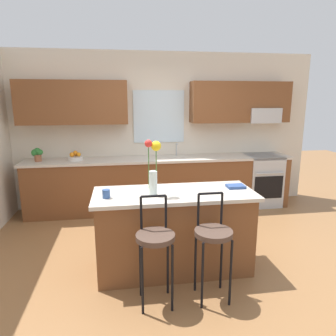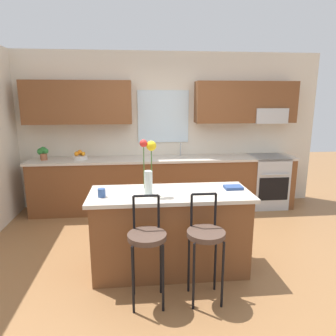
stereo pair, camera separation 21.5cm
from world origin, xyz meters
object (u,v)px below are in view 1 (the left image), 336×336
at_px(bar_stool_middle, 213,237).
at_px(mug_ceramic, 106,194).
at_px(bar_stool_near, 155,241).
at_px(potted_plant_small, 37,154).
at_px(fruit_bowl_oranges, 76,157).
at_px(flower_vase, 153,167).
at_px(cookbook, 236,186).
at_px(oven_range, 261,180).
at_px(kitchen_island, 174,231).

height_order(bar_stool_middle, mug_ceramic, bar_stool_middle).
bearing_deg(bar_stool_near, potted_plant_small, 122.51).
relative_size(bar_stool_near, fruit_bowl_oranges, 4.34).
xyz_separation_m(flower_vase, potted_plant_small, (-1.67, 2.05, -0.18)).
distance_m(flower_vase, fruit_bowl_oranges, 2.33).
xyz_separation_m(flower_vase, mug_ceramic, (-0.49, -0.02, -0.26)).
height_order(bar_stool_near, fruit_bowl_oranges, fruit_bowl_oranges).
bearing_deg(bar_stool_middle, cookbook, 54.57).
distance_m(oven_range, fruit_bowl_oranges, 3.31).
bearing_deg(fruit_bowl_oranges, cookbook, -43.49).
bearing_deg(bar_stool_middle, potted_plant_small, 130.46).
distance_m(kitchen_island, bar_stool_middle, 0.65).
bearing_deg(cookbook, bar_stool_middle, -125.43).
height_order(bar_stool_middle, flower_vase, flower_vase).
bearing_deg(cookbook, oven_range, 56.88).
xyz_separation_m(oven_range, kitchen_island, (-1.96, -1.96, 0.00)).
height_order(kitchen_island, cookbook, cookbook).
relative_size(kitchen_island, bar_stool_near, 1.69).
distance_m(bar_stool_middle, fruit_bowl_oranges, 3.02).
bearing_deg(potted_plant_small, kitchen_island, -46.25).
bearing_deg(bar_stool_middle, bar_stool_near, 180.00).
height_order(kitchen_island, potted_plant_small, potted_plant_small).
distance_m(kitchen_island, flower_vase, 0.80).
relative_size(oven_range, flower_vase, 1.56).
bearing_deg(kitchen_island, potted_plant_small, 133.75).
bearing_deg(flower_vase, kitchen_island, 16.23).
bearing_deg(bar_stool_near, oven_range, 48.49).
xyz_separation_m(oven_range, cookbook, (-1.24, -1.90, 0.48)).
distance_m(flower_vase, cookbook, 1.01).
xyz_separation_m(bar_stool_middle, fruit_bowl_oranges, (-1.58, 2.55, 0.34)).
xyz_separation_m(bar_stool_near, bar_stool_middle, (0.55, 0.00, 0.00)).
xyz_separation_m(bar_stool_middle, cookbook, (0.45, 0.63, 0.30)).
height_order(oven_range, bar_stool_near, bar_stool_near).
bearing_deg(oven_range, kitchen_island, -135.01).
bearing_deg(mug_ceramic, bar_stool_middle, -25.41).
bearing_deg(mug_ceramic, cookbook, 6.07).
xyz_separation_m(oven_range, potted_plant_small, (-3.86, 0.03, 0.59)).
distance_m(bar_stool_near, mug_ceramic, 0.73).
distance_m(oven_range, flower_vase, 3.08).
height_order(bar_stool_near, bar_stool_middle, same).
height_order(mug_ceramic, fruit_bowl_oranges, fruit_bowl_oranges).
relative_size(oven_range, kitchen_island, 0.52).
relative_size(bar_stool_middle, mug_ceramic, 11.58).
relative_size(mug_ceramic, cookbook, 0.45).
bearing_deg(cookbook, mug_ceramic, -173.93).
bearing_deg(bar_stool_near, flower_vase, 85.30).
bearing_deg(oven_range, flower_vase, -137.26).
bearing_deg(mug_ceramic, potted_plant_small, 119.54).
height_order(flower_vase, fruit_bowl_oranges, flower_vase).
height_order(oven_range, fruit_bowl_oranges, fruit_bowl_oranges).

